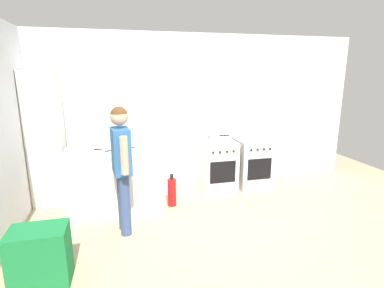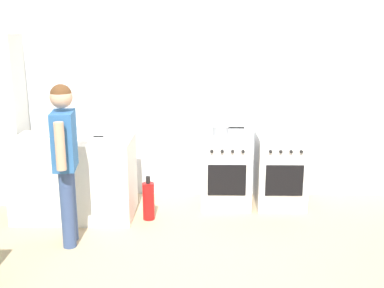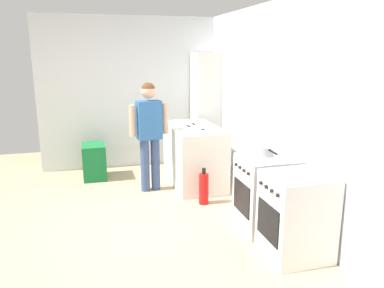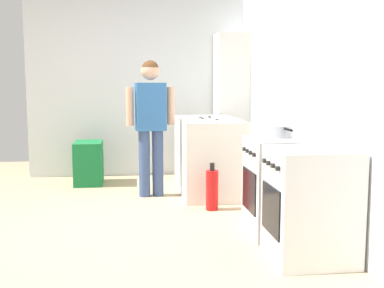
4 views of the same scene
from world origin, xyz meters
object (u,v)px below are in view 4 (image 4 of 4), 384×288
(oven_right, at_px, (310,205))
(knife_chef, at_px, (199,118))
(person, at_px, (151,117))
(knife_bread, at_px, (208,116))
(larder_cabinet, at_px, (231,106))
(knife_carving, at_px, (220,121))
(fire_extinguisher, at_px, (212,190))
(pot, at_px, (281,132))
(recycling_crate_upper, at_px, (88,152))
(recycling_crate_lower, at_px, (89,173))
(oven_left, at_px, (283,186))

(oven_right, bearing_deg, knife_chef, -169.28)
(person, bearing_deg, knife_bread, 119.06)
(oven_right, xyz_separation_m, larder_cabinet, (-3.30, 0.10, 0.57))
(oven_right, bearing_deg, knife_carving, -170.95)
(fire_extinguisher, bearing_deg, oven_right, 17.50)
(oven_right, relative_size, knife_chef, 2.73)
(pot, relative_size, recycling_crate_upper, 0.72)
(recycling_crate_lower, bearing_deg, knife_bread, 76.04)
(knife_carving, relative_size, recycling_crate_upper, 0.64)
(oven_right, height_order, pot, pot)
(knife_bread, xyz_separation_m, fire_extinguisher, (1.13, -0.15, -0.69))
(pot, distance_m, knife_bread, 1.96)
(knife_carving, relative_size, recycling_crate_lower, 0.64)
(knife_bread, relative_size, fire_extinguisher, 0.70)
(oven_left, height_order, larder_cabinet, larder_cabinet)
(fire_extinguisher, bearing_deg, oven_left, 28.78)
(knife_chef, xyz_separation_m, larder_cabinet, (-0.82, 0.57, 0.10))
(oven_left, bearing_deg, oven_right, -0.00)
(person, distance_m, recycling_crate_upper, 1.24)
(knife_bread, bearing_deg, oven_left, 9.33)
(person, height_order, recycling_crate_upper, person)
(person, bearing_deg, knife_carving, 71.47)
(oven_left, height_order, oven_right, same)
(recycling_crate_lower, relative_size, larder_cabinet, 0.26)
(fire_extinguisher, xyz_separation_m, recycling_crate_upper, (-1.51, -1.39, 0.20))
(person, bearing_deg, oven_right, 25.84)
(recycling_crate_upper, height_order, larder_cabinet, larder_cabinet)
(pot, height_order, fire_extinguisher, pot)
(pot, relative_size, knife_chef, 1.20)
(pot, xyz_separation_m, person, (-1.52, -1.08, 0.04))
(pot, distance_m, recycling_crate_lower, 3.07)
(oven_right, distance_m, person, 2.53)
(person, distance_m, fire_extinguisher, 1.18)
(recycling_crate_lower, bearing_deg, oven_left, 38.05)
(knife_chef, bearing_deg, knife_carving, 17.04)
(oven_right, xyz_separation_m, knife_carving, (-1.97, -0.31, 0.48))
(knife_carving, relative_size, knife_chef, 1.07)
(larder_cabinet, bearing_deg, knife_bread, -33.58)
(person, distance_m, recycling_crate_lower, 1.38)
(recycling_crate_upper, bearing_deg, knife_carving, 55.75)
(oven_right, bearing_deg, recycling_crate_upper, -148.38)
(knife_chef, height_order, fire_extinguisher, knife_chef)
(person, bearing_deg, recycling_crate_upper, -135.51)
(knife_carving, distance_m, person, 0.81)
(recycling_crate_upper, bearing_deg, larder_cabinet, 97.73)
(recycling_crate_lower, height_order, larder_cabinet, larder_cabinet)
(recycling_crate_upper, bearing_deg, knife_chef, 68.53)
(oven_left, height_order, recycling_crate_upper, oven_left)
(oven_left, bearing_deg, fire_extinguisher, -151.22)
(knife_chef, distance_m, recycling_crate_upper, 1.58)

